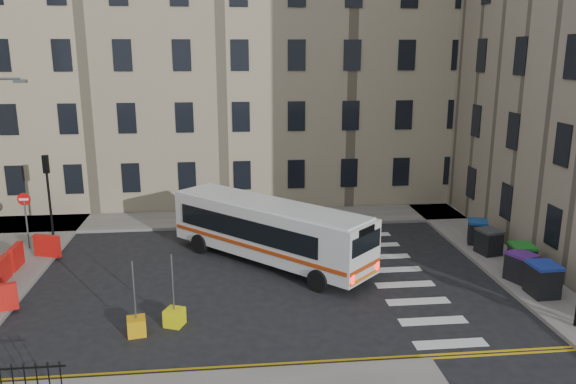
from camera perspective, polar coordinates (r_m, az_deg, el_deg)
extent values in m
plane|color=black|center=(23.83, 1.59, -8.64)|extent=(120.00, 120.00, 0.00)
cube|color=slate|center=(31.86, -11.28, -2.84)|extent=(36.00, 3.20, 0.15)
cube|color=slate|center=(29.85, 17.96, -4.43)|extent=(2.40, 26.00, 0.15)
cube|color=tan|center=(37.51, -12.51, 11.93)|extent=(38.00, 10.50, 16.00)
cylinder|color=black|center=(30.60, -23.03, -1.15)|extent=(0.12, 0.12, 3.20)
cube|color=black|center=(30.17, -23.40, 2.61)|extent=(0.28, 0.22, 0.90)
cylinder|color=#595B5E|center=(29.03, -25.00, -2.96)|extent=(0.08, 0.08, 2.40)
cube|color=red|center=(28.66, -25.31, -0.09)|extent=(0.60, 0.04, 0.60)
cube|color=red|center=(25.58, -27.01, -7.05)|extent=(0.25, 1.25, 1.00)
cube|color=red|center=(26.90, -25.91, -5.93)|extent=(0.25, 1.25, 1.00)
cube|color=red|center=(27.77, -23.28, -5.04)|extent=(1.26, 0.66, 1.00)
cube|color=silver|center=(24.85, -1.94, -3.77)|extent=(8.60, 8.68, 2.26)
cube|color=black|center=(24.29, -4.53, -3.79)|extent=(5.64, 5.72, 0.91)
cube|color=black|center=(25.90, -1.03, -2.60)|extent=(5.64, 5.72, 0.91)
cube|color=black|center=(28.19, -9.60, -1.31)|extent=(1.46, 1.44, 1.00)
cube|color=black|center=(21.90, 7.95, -5.15)|extent=(1.46, 1.44, 0.72)
cube|color=#A2350D|center=(24.22, -3.73, -5.63)|extent=(6.89, 6.99, 0.16)
cube|color=#A2350D|center=(25.85, -0.25, -4.32)|extent=(6.89, 6.99, 0.16)
cube|color=#FF0C0C|center=(21.61, 6.59, -8.84)|extent=(0.18, 0.18, 0.36)
cube|color=#FF0C0C|center=(23.05, 9.06, -7.43)|extent=(0.18, 0.18, 0.36)
cylinder|color=black|center=(26.70, -8.98, -5.22)|extent=(0.82, 0.82, 0.91)
cylinder|color=black|center=(28.17, -5.54, -4.08)|extent=(0.82, 0.82, 0.91)
cylinder|color=black|center=(22.34, 3.05, -8.99)|extent=(0.82, 0.82, 0.91)
cylinder|color=black|center=(24.07, 6.27, -7.31)|extent=(0.82, 0.82, 0.91)
cube|color=black|center=(23.68, 24.45, -8.22)|extent=(0.97, 1.12, 1.15)
cube|color=#1B3299|center=(23.46, 24.60, -6.78)|extent=(1.03, 1.17, 0.12)
cube|color=black|center=(24.77, 22.58, -7.17)|extent=(1.20, 1.27, 1.06)
cube|color=#4C1F74|center=(24.58, 22.71, -5.89)|extent=(1.26, 1.33, 0.11)
cube|color=black|center=(25.80, 22.63, -6.32)|extent=(1.00, 1.12, 1.07)
cube|color=#19741F|center=(25.61, 22.75, -5.08)|extent=(1.05, 1.17, 0.11)
cube|color=black|center=(27.45, 19.71, -4.87)|extent=(1.06, 1.16, 1.04)
cube|color=#333235|center=(27.28, 19.81, -3.73)|extent=(1.11, 1.22, 0.11)
cube|color=black|center=(28.76, 18.66, -3.95)|extent=(1.15, 1.22, 1.03)
cube|color=navy|center=(28.60, 18.75, -2.87)|extent=(1.20, 1.28, 0.11)
cube|color=orange|center=(19.88, -15.13, -13.04)|extent=(0.70, 0.70, 0.60)
cube|color=yellow|center=(20.20, -11.46, -12.36)|extent=(0.78, 0.78, 0.60)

